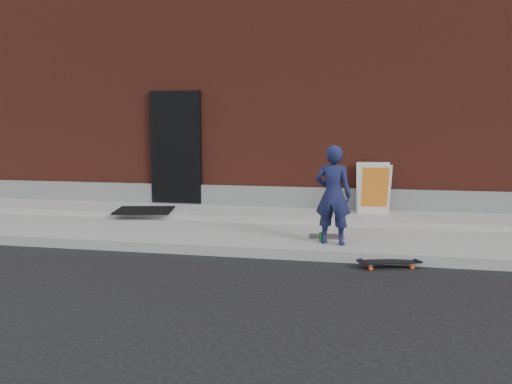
% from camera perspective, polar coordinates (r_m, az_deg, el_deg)
% --- Properties ---
extents(ground, '(80.00, 80.00, 0.00)m').
position_cam_1_polar(ground, '(6.95, 3.05, -7.74)').
color(ground, black).
rests_on(ground, ground).
extents(sidewalk, '(20.00, 3.00, 0.15)m').
position_cam_1_polar(sidewalk, '(8.38, 4.49, -4.57)').
color(sidewalk, gray).
rests_on(sidewalk, ground).
extents(apron, '(20.00, 1.20, 0.10)m').
position_cam_1_polar(apron, '(9.23, 5.15, -2.65)').
color(apron, gray).
rests_on(apron, sidewalk).
extents(building, '(20.00, 8.10, 5.00)m').
position_cam_1_polar(building, '(13.68, 7.30, 10.29)').
color(building, '#5D2419').
rests_on(building, ground).
extents(child, '(0.57, 0.42, 1.42)m').
position_cam_1_polar(child, '(7.16, 8.80, -0.33)').
color(child, '#191E47').
rests_on(child, sidewalk).
extents(skateboard, '(0.82, 0.43, 0.09)m').
position_cam_1_polar(skateboard, '(6.77, 14.97, -7.76)').
color(skateboard, red).
rests_on(skateboard, ground).
extents(pizza_sign, '(0.62, 0.71, 0.93)m').
position_cam_1_polar(pizza_sign, '(9.29, 13.26, 0.46)').
color(pizza_sign, silver).
rests_on(pizza_sign, apron).
extents(soda_can, '(0.09, 0.09, 0.13)m').
position_cam_1_polar(soda_can, '(7.40, 7.48, -5.13)').
color(soda_can, '#17752D').
rests_on(soda_can, sidewalk).
extents(doormat, '(1.19, 1.04, 0.03)m').
position_cam_1_polar(doormat, '(9.58, -12.64, -2.04)').
color(doormat, black).
rests_on(doormat, apron).
extents(utility_plate, '(0.56, 0.40, 0.02)m').
position_cam_1_polar(utility_plate, '(7.71, 8.06, -5.06)').
color(utility_plate, '#58585D').
rests_on(utility_plate, sidewalk).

